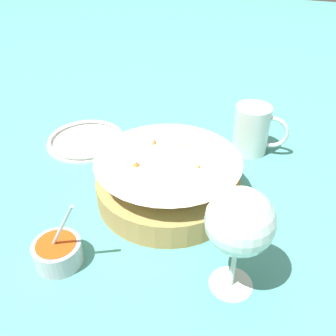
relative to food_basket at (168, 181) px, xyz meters
The scene contains 6 objects.
ground_plane 0.05m from the food_basket, 104.92° to the right, with size 4.00×4.00×0.00m, color teal.
food_basket is the anchor object (origin of this frame).
sauce_cup 0.23m from the food_basket, 116.67° to the right, with size 0.08×0.07×0.13m.
wine_glass 0.23m from the food_basket, 44.88° to the right, with size 0.09×0.09×0.17m.
beer_mug 0.25m from the food_basket, 62.23° to the left, with size 0.12×0.08×0.11m.
side_plate 0.28m from the food_basket, 153.79° to the left, with size 0.18×0.18×0.01m.
Camera 1 is at (0.20, -0.48, 0.45)m, focal length 40.00 mm.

